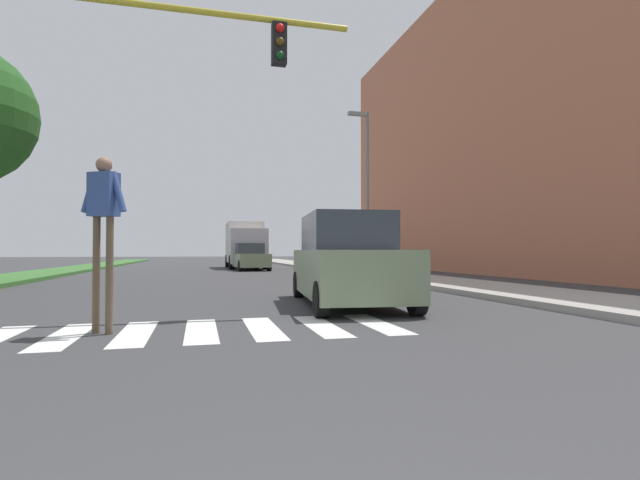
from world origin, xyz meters
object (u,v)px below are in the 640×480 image
object	(u,v)px
sedan_midblock	(249,258)
truck_box_delivery	(245,244)
street_lamp_right	(366,177)
suv_crossing	(347,262)
pedestrian_performer	(103,216)

from	to	relation	value
sedan_midblock	truck_box_delivery	distance (m)	3.51
street_lamp_right	suv_crossing	bearing A→B (deg)	-111.67
street_lamp_right	truck_box_delivery	size ratio (longest dim) A/B	1.21
pedestrian_performer	truck_box_delivery	size ratio (longest dim) A/B	0.40
sedan_midblock	truck_box_delivery	bearing A→B (deg)	88.85
truck_box_delivery	street_lamp_right	bearing A→B (deg)	-68.58
suv_crossing	pedestrian_performer	bearing A→B (deg)	-149.49
suv_crossing	sedan_midblock	size ratio (longest dim) A/B	1.04
pedestrian_performer	sedan_midblock	world-z (taller)	pedestrian_performer
pedestrian_performer	suv_crossing	distance (m)	5.18
street_lamp_right	truck_box_delivery	world-z (taller)	street_lamp_right
suv_crossing	street_lamp_right	bearing A→B (deg)	68.33
street_lamp_right	suv_crossing	distance (m)	12.45
street_lamp_right	sedan_midblock	world-z (taller)	street_lamp_right
sedan_midblock	truck_box_delivery	size ratio (longest dim) A/B	0.74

